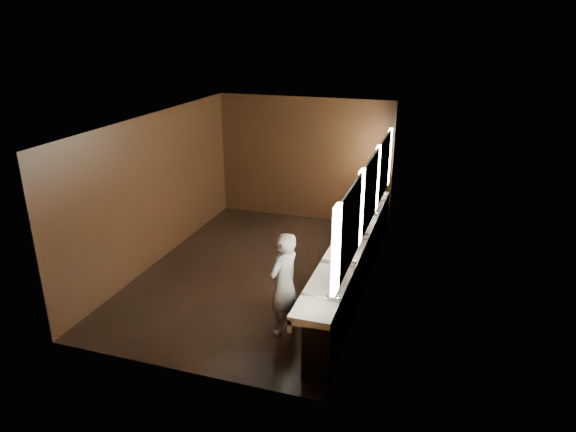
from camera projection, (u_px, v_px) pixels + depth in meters
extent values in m
plane|color=black|center=(258.00, 272.00, 9.47)|extent=(6.00, 6.00, 0.00)
cube|color=#2D2D2B|center=(254.00, 120.00, 8.48)|extent=(4.00, 6.00, 0.02)
cube|color=black|center=(304.00, 159.00, 11.65)|extent=(4.00, 0.02, 2.80)
cube|color=black|center=(167.00, 275.00, 6.31)|extent=(4.00, 0.02, 2.80)
cube|color=black|center=(156.00, 189.00, 9.55)|extent=(0.02, 6.00, 2.80)
cube|color=black|center=(370.00, 212.00, 8.40)|extent=(0.02, 6.00, 2.80)
cube|color=black|center=(356.00, 265.00, 8.81)|extent=(0.36, 5.40, 0.81)
cube|color=silver|center=(352.00, 241.00, 8.67)|extent=(0.55, 5.40, 0.12)
cube|color=silver|center=(337.00, 244.00, 8.77)|extent=(0.06, 5.40, 0.18)
cylinder|color=silver|center=(333.00, 298.00, 6.61)|extent=(0.18, 0.04, 0.04)
cylinder|color=silver|center=(350.00, 262.00, 7.59)|extent=(0.18, 0.04, 0.04)
cylinder|color=silver|center=(363.00, 235.00, 8.57)|extent=(0.18, 0.04, 0.04)
cylinder|color=silver|center=(373.00, 213.00, 9.55)|extent=(0.18, 0.04, 0.04)
cylinder|color=silver|center=(382.00, 195.00, 10.53)|extent=(0.18, 0.04, 0.04)
cube|color=white|center=(336.00, 251.00, 6.15)|extent=(0.06, 0.22, 1.15)
cube|color=white|center=(350.00, 227.00, 6.86)|extent=(0.03, 1.32, 1.15)
cube|color=white|center=(360.00, 208.00, 7.57)|extent=(0.06, 0.23, 1.15)
cube|color=white|center=(370.00, 192.00, 8.28)|extent=(0.03, 1.32, 1.15)
cube|color=white|center=(377.00, 178.00, 9.00)|extent=(0.06, 0.23, 1.15)
cube|color=white|center=(384.00, 167.00, 9.71)|extent=(0.03, 1.32, 1.15)
cube|color=white|center=(389.00, 157.00, 10.42)|extent=(0.06, 0.22, 1.15)
imported|color=#84A5C6|center=(284.00, 284.00, 7.39)|extent=(0.55, 0.67, 1.57)
cylinder|color=black|center=(334.00, 287.00, 8.40)|extent=(0.43, 0.43, 0.51)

